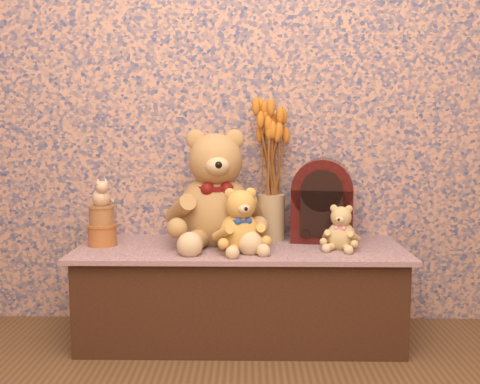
% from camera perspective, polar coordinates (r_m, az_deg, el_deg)
% --- Properties ---
extents(display_shelf, '(1.39, 0.54, 0.41)m').
position_cam_1_polar(display_shelf, '(2.45, 0.02, -10.21)').
color(display_shelf, navy).
rests_on(display_shelf, ground).
extents(teddy_large, '(0.49, 0.56, 0.53)m').
position_cam_1_polar(teddy_large, '(2.42, -2.55, 0.94)').
color(teddy_large, '#99643B').
rests_on(teddy_large, display_shelf).
extents(teddy_medium, '(0.29, 0.32, 0.28)m').
position_cam_1_polar(teddy_medium, '(2.28, -0.02, -2.59)').
color(teddy_medium, '#B87A33').
rests_on(teddy_medium, display_shelf).
extents(teddy_small, '(0.21, 0.23, 0.20)m').
position_cam_1_polar(teddy_small, '(2.37, 10.28, -3.36)').
color(teddy_small, tan).
rests_on(teddy_small, display_shelf).
extents(cathedral_radio, '(0.29, 0.23, 0.37)m').
position_cam_1_polar(cathedral_radio, '(2.52, 8.39, -0.79)').
color(cathedral_radio, '#3A0B0A').
rests_on(cathedral_radio, display_shelf).
extents(ceramic_vase, '(0.14, 0.14, 0.21)m').
position_cam_1_polar(ceramic_vase, '(2.52, 3.20, -2.59)').
color(ceramic_vase, tan).
rests_on(ceramic_vase, display_shelf).
extents(dried_stalks, '(0.26, 0.26, 0.38)m').
position_cam_1_polar(dried_stalks, '(2.49, 3.25, 4.05)').
color(dried_stalks, orange).
rests_on(dried_stalks, ceramic_vase).
extents(biscuit_tin_lower, '(0.12, 0.12, 0.09)m').
position_cam_1_polar(biscuit_tin_lower, '(2.48, -13.86, -4.30)').
color(biscuit_tin_lower, gold).
rests_on(biscuit_tin_lower, display_shelf).
extents(biscuit_tin_upper, '(0.13, 0.13, 0.08)m').
position_cam_1_polar(biscuit_tin_upper, '(2.47, -13.91, -2.35)').
color(biscuit_tin_upper, tan).
rests_on(biscuit_tin_upper, biscuit_tin_lower).
extents(cat_figurine, '(0.12, 0.13, 0.12)m').
position_cam_1_polar(cat_figurine, '(2.45, -13.98, 0.03)').
color(cat_figurine, silver).
rests_on(cat_figurine, biscuit_tin_upper).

